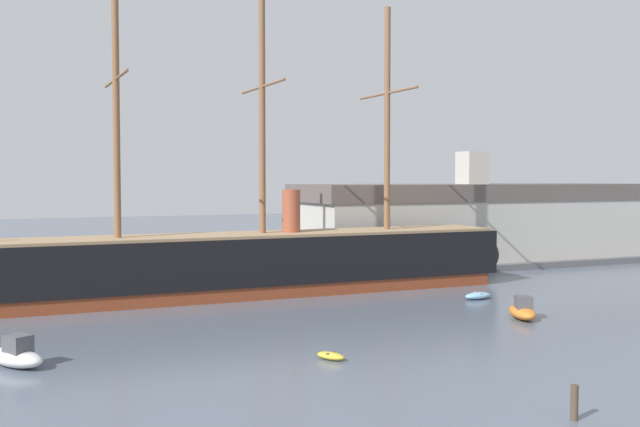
% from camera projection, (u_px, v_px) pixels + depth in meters
% --- Properties ---
extents(tall_ship, '(60.47, 12.23, 29.11)m').
position_uv_depth(tall_ship, '(263.00, 262.00, 73.51)').
color(tall_ship, brown).
rests_on(tall_ship, ground).
extents(dinghy_near_centre, '(1.74, 2.21, 0.48)m').
position_uv_depth(dinghy_near_centre, '(331.00, 356.00, 47.14)').
color(dinghy_near_centre, gold).
rests_on(dinghy_near_centre, ground).
extents(motorboat_mid_left, '(4.16, 4.98, 1.96)m').
position_uv_depth(motorboat_mid_left, '(16.00, 355.00, 45.37)').
color(motorboat_mid_left, silver).
rests_on(motorboat_mid_left, ground).
extents(motorboat_mid_right, '(3.52, 4.89, 1.90)m').
position_uv_depth(motorboat_mid_right, '(522.00, 311.00, 60.77)').
color(motorboat_mid_right, orange).
rests_on(motorboat_mid_right, ground).
extents(dinghy_alongside_stern, '(2.92, 1.45, 0.67)m').
position_uv_depth(dinghy_alongside_stern, '(478.00, 296.00, 70.47)').
color(dinghy_alongside_stern, '#7FB2D6').
rests_on(dinghy_alongside_stern, ground).
extents(motorboat_far_right, '(3.88, 3.59, 1.57)m').
position_uv_depth(motorboat_far_right, '(457.00, 270.00, 87.86)').
color(motorboat_far_right, orange).
rests_on(motorboat_far_right, ground).
extents(mooring_piling_nearest, '(0.36, 0.36, 1.70)m').
position_uv_depth(mooring_piling_nearest, '(574.00, 403.00, 35.34)').
color(mooring_piling_nearest, '#4C3D2D').
rests_on(mooring_piling_nearest, ground).
extents(dockside_warehouse_right, '(50.78, 16.95, 14.85)m').
position_uv_depth(dockside_warehouse_right, '(471.00, 224.00, 99.27)').
color(dockside_warehouse_right, '#565659').
rests_on(dockside_warehouse_right, ground).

